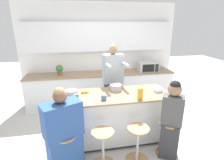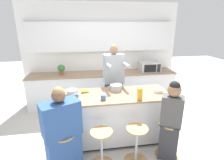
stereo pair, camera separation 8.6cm
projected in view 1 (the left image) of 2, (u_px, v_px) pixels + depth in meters
The scene contains 20 objects.
ground_plane at pixel (113, 138), 3.47m from camera, with size 16.00×16.00×0.00m, color beige.
wall_back at pixel (100, 47), 4.77m from camera, with size 4.23×0.22×2.70m.
back_counter at pixel (102, 88), 4.83m from camera, with size 3.92×0.65×0.89m.
kitchen_island at pixel (113, 117), 3.33m from camera, with size 2.09×0.79×0.93m.
bar_stool_leftmost at pixel (66, 152), 2.62m from camera, with size 0.38×0.38×0.62m.
bar_stool_center_left at pixel (103, 148), 2.70m from camera, with size 0.38×0.38×0.62m.
bar_stool_center_right at pixel (138, 144), 2.80m from camera, with size 0.38×0.38×0.62m.
bar_stool_rightmost at pixel (168, 138), 2.94m from camera, with size 0.38×0.38×0.62m.
person_cooking at pixel (113, 86), 3.81m from camera, with size 0.48×0.60×1.75m.
person_wrapped_blanket at pixel (64, 135), 2.52m from camera, with size 0.60×0.49×1.36m.
person_seated_near at pixel (171, 122), 2.81m from camera, with size 0.39×0.37×1.35m.
cooking_pot at pixel (116, 87), 3.35m from camera, with size 0.32×0.23×0.12m.
fruit_bowl at pixel (158, 90), 3.31m from camera, with size 0.18×0.18×0.07m.
mixing_bowl_steel at pixel (72, 92), 3.17m from camera, with size 0.20×0.20×0.08m.
coffee_cup_near at pixel (104, 97), 2.94m from camera, with size 0.12×0.09×0.09m.
coffee_cup_far at pixel (76, 97), 2.95m from camera, with size 0.11×0.08×0.10m.
banana_bunch at pixel (85, 91), 3.25m from camera, with size 0.19×0.13×0.06m.
juice_carton at pixel (140, 94), 2.94m from camera, with size 0.07×0.07×0.22m.
microwave at pixel (148, 66), 4.83m from camera, with size 0.53×0.37×0.26m.
potted_plant at pixel (60, 69), 4.45m from camera, with size 0.18×0.18×0.27m.
Camera 1 is at (-0.55, -2.89, 2.17)m, focal length 28.00 mm.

